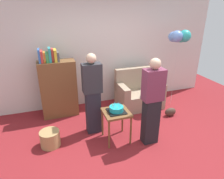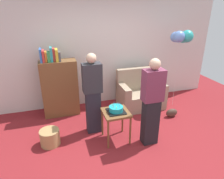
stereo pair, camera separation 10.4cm
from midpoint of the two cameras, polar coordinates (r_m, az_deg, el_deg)
ground_plane at (r=3.95m, az=6.70°, el=-15.39°), size 8.00×8.00×0.00m
wall_back at (r=5.16m, az=-1.74°, el=10.71°), size 6.00×0.10×2.70m
couch at (r=5.20m, az=8.42°, el=-1.15°), size 1.10×0.70×0.96m
bookshelf at (r=4.78m, az=-13.87°, el=0.76°), size 0.80×0.36×1.60m
side_table at (r=3.81m, az=1.89°, el=-7.46°), size 0.48×0.48×0.61m
birthday_cake at (r=3.74m, az=1.92°, el=-5.57°), size 0.32×0.32×0.17m
person_blowing_candles at (r=3.94m, az=-4.69°, el=-1.25°), size 0.36×0.22×1.63m
person_holding_cake at (r=3.66m, az=11.87°, el=-3.65°), size 0.36×0.22×1.63m
wicker_basket at (r=4.03m, az=-16.27°, el=-12.76°), size 0.36×0.36×0.30m
handbag at (r=4.97m, az=16.93°, el=-6.26°), size 0.28×0.14×0.20m
balloon_bunch at (r=5.06m, az=19.56°, el=13.74°), size 0.48×0.40×1.90m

